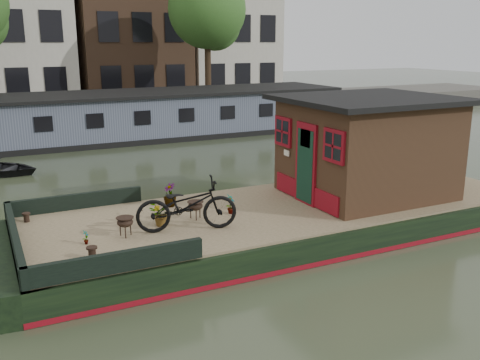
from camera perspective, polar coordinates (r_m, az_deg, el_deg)
name	(u,v)px	position (r m, az deg, el deg)	size (l,w,h in m)	color
ground	(289,232)	(12.70, 5.23, -5.51)	(120.00, 120.00, 0.00)	#2B3321
houseboat_hull	(238,229)	(12.01, -0.21, -5.27)	(14.01, 4.02, 0.60)	black
houseboat_deck	(289,206)	(12.50, 5.29, -2.82)	(11.80, 3.80, 0.05)	#9C8360
bow_bulwark	(63,231)	(10.81, -18.38, -5.23)	(3.00, 4.00, 0.35)	black
cabin	(367,146)	(13.45, 13.41, 3.59)	(4.00, 3.50, 2.42)	black
bicycle	(187,205)	(10.73, -5.72, -2.67)	(0.70, 2.02, 1.06)	black
potted_plant_a	(230,204)	(11.78, -1.03, -2.58)	(0.24, 0.16, 0.45)	brown
potted_plant_b	(158,212)	(11.63, -8.78, -3.41)	(0.16, 0.13, 0.28)	brown
potted_plant_c	(160,214)	(11.14, -8.52, -3.66)	(0.44, 0.38, 0.49)	brown
potted_plant_d	(170,195)	(12.41, -7.51, -1.59)	(0.30, 0.30, 0.54)	brown
potted_plant_e	(86,237)	(10.49, -16.12, -5.89)	(0.14, 0.10, 0.27)	#9A342D
brazier_front	(125,227)	(10.69, -12.14, -4.89)	(0.36, 0.36, 0.39)	black
brazier_rear	(196,210)	(11.50, -4.77, -3.21)	(0.37, 0.37, 0.39)	black
bollard_port	(26,217)	(12.17, -21.82, -3.72)	(0.17, 0.17, 0.20)	black
bollard_stbd	(92,253)	(9.79, -15.50, -7.48)	(0.19, 0.19, 0.22)	black
far_houseboat	(130,117)	(25.18, -11.61, 6.57)	(20.40, 4.40, 2.11)	#535A6E
quay	(101,112)	(31.53, -14.64, 7.01)	(60.00, 6.00, 0.90)	#47443F
tree_right	(209,13)	(31.79, -3.33, 17.34)	(4.40, 4.40, 7.40)	#332316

